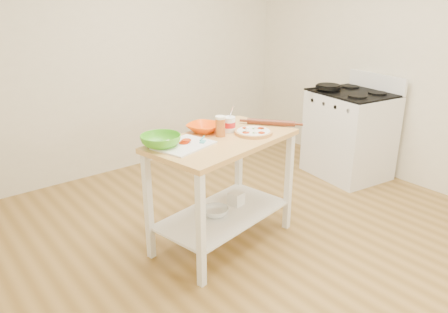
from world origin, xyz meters
TOP-DOWN VIEW (x-y plane):
  - room_shell at (0.00, 0.00)m, footprint 4.04×4.54m
  - prep_island at (-0.33, 0.25)m, footprint 1.26×0.83m
  - gas_stove at (1.65, 0.51)m, footprint 0.78×0.88m
  - skillet at (1.51, 0.74)m, footprint 0.43×0.28m
  - pizza at (-0.07, 0.19)m, footprint 0.29×0.29m
  - cutting_board at (-0.66, 0.29)m, footprint 0.46×0.39m
  - spatula at (-0.50, 0.27)m, footprint 0.12×0.13m
  - knife at (-0.79, 0.41)m, footprint 0.24×0.17m
  - orange_bowl at (-0.34, 0.47)m, footprint 0.34×0.34m
  - green_bowl at (-0.80, 0.37)m, footprint 0.40×0.40m
  - beer_pint at (-0.31, 0.30)m, footprint 0.08×0.08m
  - yogurt_tub at (-0.19, 0.35)m, footprint 0.10×0.10m
  - rolling_pin at (0.19, 0.27)m, footprint 0.28×0.34m
  - shelf_glass_bowl at (-0.40, 0.26)m, footprint 0.25×0.25m
  - shelf_bin at (-0.14, 0.31)m, footprint 0.13×0.13m

SIDE VIEW (x-z plane):
  - shelf_glass_bowl at x=-0.40m, z-range 0.26..0.33m
  - shelf_bin at x=-0.14m, z-range 0.26..0.37m
  - gas_stove at x=1.65m, z-range -0.08..1.03m
  - prep_island at x=-0.33m, z-range 0.20..1.10m
  - cutting_board at x=-0.66m, z-range 0.89..0.93m
  - pizza at x=-0.07m, z-range 0.89..0.94m
  - spatula at x=-0.50m, z-range 0.91..0.92m
  - knife at x=-0.79m, z-range 0.91..0.92m
  - rolling_pin at x=0.19m, z-range 0.90..0.95m
  - orange_bowl at x=-0.34m, z-range 0.90..0.96m
  - green_bowl at x=-0.80m, z-range 0.90..0.99m
  - yogurt_tub at x=-0.19m, z-range 0.85..1.07m
  - skillet at x=1.51m, z-range 0.96..0.99m
  - beer_pint at x=-0.31m, z-range 0.90..1.06m
  - room_shell at x=0.00m, z-range -0.02..2.72m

